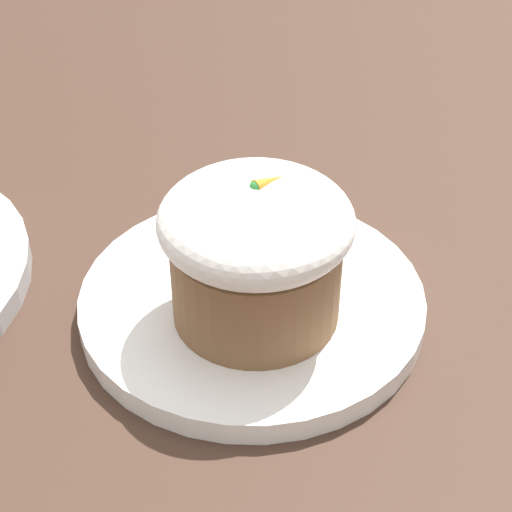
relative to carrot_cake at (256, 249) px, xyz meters
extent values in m
plane|color=#3D281E|center=(0.01, 0.02, -0.06)|extent=(4.00, 4.00, 0.00)
cylinder|color=white|center=(0.01, 0.02, -0.05)|extent=(0.21, 0.21, 0.01)
cylinder|color=brown|center=(0.00, 0.00, -0.02)|extent=(0.10, 0.10, 0.05)
ellipsoid|color=white|center=(0.00, 0.00, 0.02)|extent=(0.11, 0.11, 0.04)
cone|color=orange|center=(0.01, 0.00, 0.04)|extent=(0.02, 0.01, 0.01)
sphere|color=green|center=(0.00, 0.00, 0.04)|extent=(0.01, 0.01, 0.01)
cube|color=#B7B7BC|center=(0.01, 0.07, -0.04)|extent=(0.03, 0.07, 0.00)
ellipsoid|color=#B7B7BC|center=(-0.01, 0.02, -0.04)|extent=(0.05, 0.05, 0.01)
camera|label=1|loc=(-0.23, -0.29, 0.28)|focal=60.00mm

